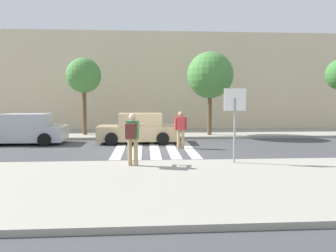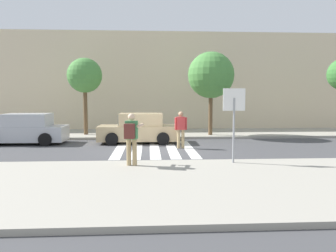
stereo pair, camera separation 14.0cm
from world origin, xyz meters
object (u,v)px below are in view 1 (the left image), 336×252
object	(u,v)px
photographer_with_backpack	(132,135)
pedestrian_crossing	(181,128)
parked_car_tan	(138,129)
street_tree_west	(84,76)
stop_sign	(235,109)
parked_car_silver	(25,130)
street_tree_center	(210,75)

from	to	relation	value
photographer_with_backpack	pedestrian_crossing	world-z (taller)	photographer_with_backpack
parked_car_tan	street_tree_west	distance (m)	5.21
stop_sign	parked_car_silver	size ratio (longest dim) A/B	0.62
pedestrian_crossing	street_tree_west	bearing A→B (deg)	137.85
parked_car_silver	street_tree_west	size ratio (longest dim) A/B	0.90
parked_car_silver	parked_car_tan	bearing A→B (deg)	0.00
stop_sign	street_tree_center	distance (m)	8.47
pedestrian_crossing	parked_car_silver	size ratio (longest dim) A/B	0.42
pedestrian_crossing	parked_car_tan	distance (m)	2.82
street_tree_center	pedestrian_crossing	bearing A→B (deg)	-117.71
parked_car_silver	parked_car_tan	world-z (taller)	same
street_tree_west	photographer_with_backpack	bearing A→B (deg)	-70.74
photographer_with_backpack	parked_car_silver	distance (m)	8.58
pedestrian_crossing	street_tree_west	size ratio (longest dim) A/B	0.38
parked_car_tan	street_tree_center	world-z (taller)	street_tree_center
pedestrian_crossing	parked_car_tan	bearing A→B (deg)	135.64
stop_sign	street_tree_center	bearing A→B (deg)	84.65
street_tree_center	parked_car_tan	bearing A→B (deg)	-152.38
photographer_with_backpack	parked_car_silver	bearing A→B (deg)	131.92
photographer_with_backpack	street_tree_west	xyz separation A→B (m)	(-3.21, 9.19, 2.47)
pedestrian_crossing	parked_car_tan	world-z (taller)	pedestrian_crossing
stop_sign	photographer_with_backpack	bearing A→B (deg)	-175.07
parked_car_silver	street_tree_center	world-z (taller)	street_tree_center
parked_car_silver	street_tree_center	size ratio (longest dim) A/B	0.83
pedestrian_crossing	street_tree_center	xyz separation A→B (m)	(2.19, 4.16, 2.70)
street_tree_center	street_tree_west	bearing A→B (deg)	175.25
stop_sign	pedestrian_crossing	xyz separation A→B (m)	(-1.41, 4.11, -1.02)
photographer_with_backpack	parked_car_silver	world-z (taller)	photographer_with_backpack
street_tree_west	parked_car_silver	bearing A→B (deg)	-131.75
parked_car_tan	street_tree_west	size ratio (longest dim) A/B	0.90
photographer_with_backpack	stop_sign	bearing A→B (deg)	4.93
photographer_with_backpack	parked_car_tan	xyz separation A→B (m)	(0.06, 6.38, -0.44)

